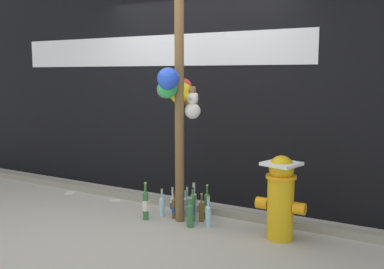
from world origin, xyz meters
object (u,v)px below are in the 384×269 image
bottle_2 (162,206)px  bottle_1 (202,211)px  bottle_4 (208,214)px  bottle_10 (194,202)px  memorial_post (178,77)px  fire_hydrant (281,196)px  bottle_11 (173,205)px  bottle_3 (146,205)px  bottle_7 (207,206)px  bottle_0 (174,208)px  bottle_9 (187,203)px  bottle_8 (193,208)px  bottle_6 (190,214)px  bottle_5 (186,206)px

bottle_2 → bottle_1: bearing=6.6°
bottle_4 → bottle_10: bearing=141.0°
memorial_post → fire_hydrant: size_ratio=3.43×
bottle_4 → bottle_11: bottle_4 is taller
bottle_3 → bottle_4: (0.70, 0.14, -0.04)m
memorial_post → bottle_4: bearing=-1.4°
memorial_post → bottle_4: 1.47m
bottle_2 → bottle_7: size_ratio=0.81×
bottle_0 → bottle_9: 0.22m
bottle_4 → bottle_7: 0.25m
fire_hydrant → bottle_8: bearing=178.9°
bottle_2 → bottle_9: (0.20, 0.21, 0.00)m
bottle_1 → bottle_8: bottle_8 is taller
bottle_0 → bottle_9: bearing=79.1°
bottle_2 → bottle_6: (0.46, -0.16, 0.02)m
bottle_6 → bottle_10: (-0.16, 0.36, 0.01)m
bottle_1 → bottle_3: bearing=-156.6°
bottle_2 → bottle_6: size_ratio=0.97×
bottle_1 → bottle_3: size_ratio=0.75×
bottle_5 → bottle_11: (-0.16, -0.03, -0.00)m
bottle_6 → bottle_10: size_ratio=0.86×
bottle_4 → bottle_9: bottle_9 is taller
bottle_3 → bottle_10: 0.55m
memorial_post → bottle_7: memorial_post is taller
bottle_2 → fire_hydrant: bearing=-0.5°
bottle_6 → bottle_7: bottle_7 is taller
bottle_11 → bottle_7: bearing=9.9°
bottle_4 → bottle_10: bottle_10 is taller
bottle_2 → bottle_10: bearing=34.9°
bottle_3 → bottle_10: size_ratio=1.11×
bottle_10 → bottle_11: (-0.21, -0.11, -0.03)m
bottle_10 → bottle_11: 0.24m
fire_hydrant → bottle_4: size_ratio=2.52×
bottle_1 → bottle_4: (0.14, -0.11, 0.01)m
bottle_5 → bottle_2: bearing=-152.4°
bottle_3 → bottle_10: bottle_3 is taller
bottle_7 → bottle_6: bearing=-94.6°
bottle_2 → bottle_8: (0.39, 0.01, 0.04)m
bottle_9 → bottle_10: 0.10m
memorial_post → bottle_8: memorial_post is taller
bottle_6 → bottle_11: size_ratio=1.00×
bottle_3 → bottle_6: 0.55m
bottle_0 → bottle_7: bottle_7 is taller
bottle_7 → bottle_3: bearing=-148.0°
bottle_4 → bottle_7: bearing=120.8°
bottle_1 → bottle_9: bearing=149.7°
bottle_3 → bottle_9: 0.50m
bottle_10 → bottle_11: bottle_10 is taller
bottle_2 → bottle_3: bottle_3 is taller
bottle_3 → bottle_6: bottle_3 is taller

